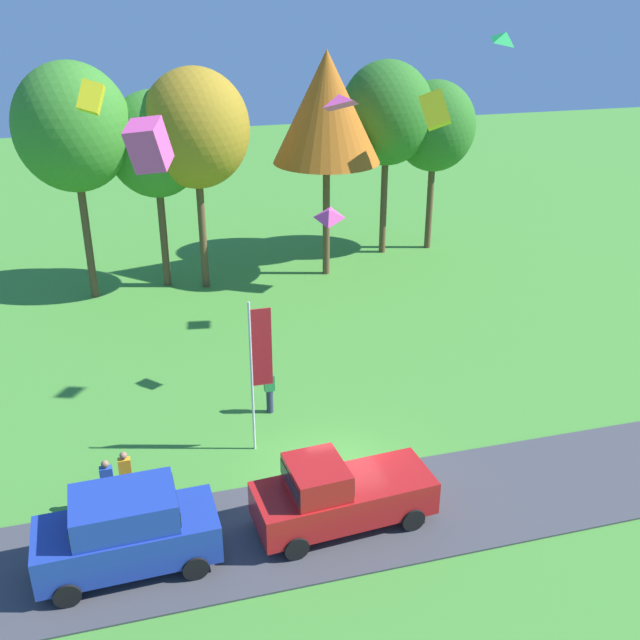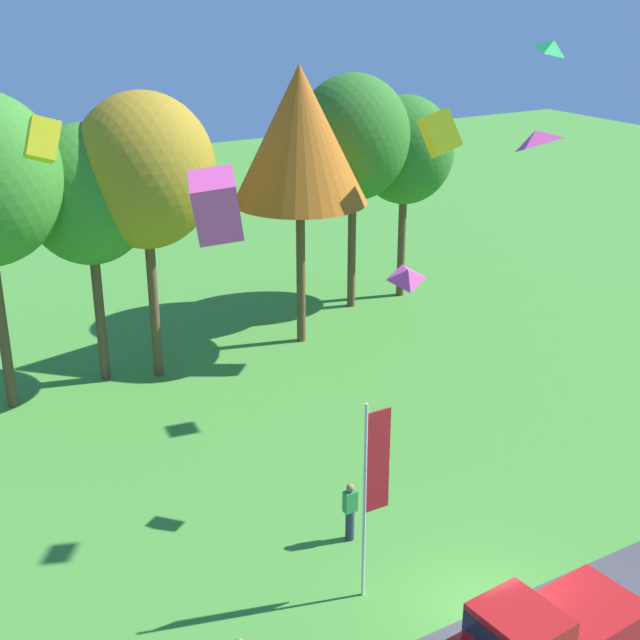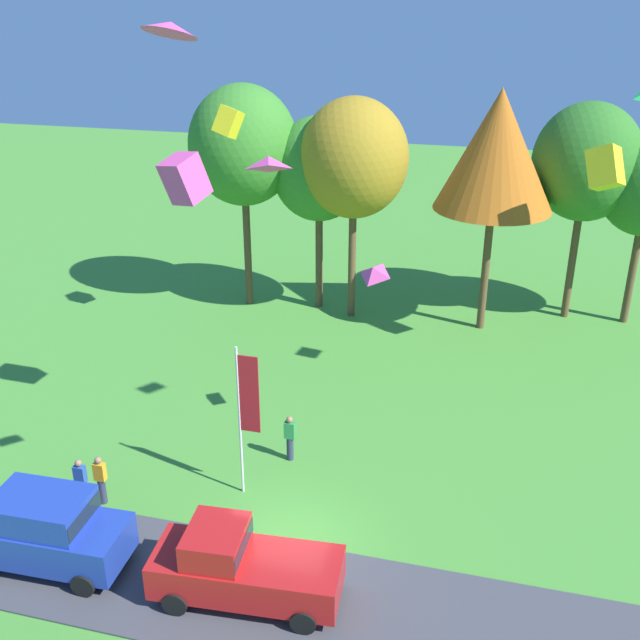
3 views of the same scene
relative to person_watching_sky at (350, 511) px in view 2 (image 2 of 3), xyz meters
The scene contains 14 objects.
ground_plane 4.49m from the person_watching_sky, 73.82° to the right, with size 120.00×120.00×0.00m, color #478E33.
person_watching_sky is the anchor object (origin of this frame).
tree_center_back 14.83m from the person_watching_sky, 100.42° to the left, with size 4.50×4.50×9.50m.
tree_right_of_center 14.33m from the person_watching_sky, 92.80° to the left, with size 4.99×4.99×10.54m.
tree_far_left 15.82m from the person_watching_sky, 65.88° to the left, with size 5.25×5.25×11.09m.
tree_far_right 19.12m from the person_watching_sky, 57.43° to the left, with size 4.89×4.89×10.33m.
tree_left_of_center 20.44m from the person_watching_sky, 50.67° to the left, with size 4.38×4.38×9.25m.
flag_banner 3.31m from the person_watching_sky, 109.06° to the right, with size 0.71×0.08×5.25m.
kite_diamond_topmost 11.50m from the person_watching_sky, 77.04° to the right, with size 0.78×0.77×0.29m, color #EA4C9E.
kite_box_mid_center 15.69m from the person_watching_sky, 43.85° to the left, with size 1.06×1.06×1.48m, color yellow.
kite_box_high_right 9.31m from the person_watching_sky, behind, with size 0.97×0.97×1.36m, color #EA4C9E.
kite_box_near_flag 13.26m from the person_watching_sky, 120.72° to the left, with size 0.79×0.79×1.11m, color yellow.
kite_diamond_low_drifter 6.45m from the person_watching_sky, 25.22° to the left, with size 0.80×0.75×0.35m, color #EA4C9E.
kite_diamond_high_left 15.89m from the person_watching_sky, 23.73° to the left, with size 0.93×0.78×0.39m, color green.
Camera 2 is at (-12.18, -12.73, 14.32)m, focal length 50.00 mm.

